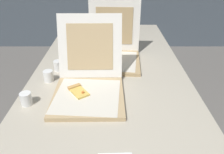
{
  "coord_description": "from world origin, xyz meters",
  "views": [
    {
      "loc": [
        0.01,
        -0.65,
        1.41
      ],
      "look_at": [
        0.02,
        0.43,
        0.8
      ],
      "focal_mm": 35.2,
      "sensor_mm": 36.0,
      "label": 1
    }
  ],
  "objects_px": {
    "table": "(109,79)",
    "cup_white_near_left": "(25,99)",
    "pizza_box_middle": "(112,53)",
    "pizza_box_front": "(88,84)",
    "cup_white_mid": "(57,66)",
    "cup_white_near_center": "(47,76)"
  },
  "relations": [
    {
      "from": "table",
      "to": "cup_white_mid",
      "type": "distance_m",
      "value": 0.34
    },
    {
      "from": "table",
      "to": "cup_white_mid",
      "type": "relative_size",
      "value": 32.02
    },
    {
      "from": "table",
      "to": "cup_white_near_left",
      "type": "relative_size",
      "value": 32.02
    },
    {
      "from": "pizza_box_middle",
      "to": "cup_white_near_center",
      "type": "relative_size",
      "value": 6.31
    },
    {
      "from": "table",
      "to": "pizza_box_front",
      "type": "distance_m",
      "value": 0.27
    },
    {
      "from": "cup_white_mid",
      "to": "cup_white_near_left",
      "type": "bearing_deg",
      "value": -102.5
    },
    {
      "from": "table",
      "to": "cup_white_near_center",
      "type": "height_order",
      "value": "cup_white_near_center"
    },
    {
      "from": "pizza_box_front",
      "to": "cup_white_near_center",
      "type": "bearing_deg",
      "value": 152.18
    },
    {
      "from": "pizza_box_front",
      "to": "cup_white_near_left",
      "type": "height_order",
      "value": "pizza_box_front"
    },
    {
      "from": "pizza_box_front",
      "to": "pizza_box_middle",
      "type": "distance_m",
      "value": 0.44
    },
    {
      "from": "cup_white_near_left",
      "to": "cup_white_mid",
      "type": "bearing_deg",
      "value": 77.5
    },
    {
      "from": "cup_white_mid",
      "to": "table",
      "type": "bearing_deg",
      "value": -5.77
    },
    {
      "from": "table",
      "to": "cup_white_near_left",
      "type": "height_order",
      "value": "cup_white_near_left"
    },
    {
      "from": "pizza_box_middle",
      "to": "cup_white_near_left",
      "type": "relative_size",
      "value": 6.31
    },
    {
      "from": "pizza_box_front",
      "to": "cup_white_near_center",
      "type": "relative_size",
      "value": 7.34
    },
    {
      "from": "pizza_box_middle",
      "to": "cup_white_near_center",
      "type": "height_order",
      "value": "pizza_box_middle"
    },
    {
      "from": "cup_white_near_center",
      "to": "cup_white_near_left",
      "type": "height_order",
      "value": "same"
    },
    {
      "from": "cup_white_mid",
      "to": "cup_white_near_center",
      "type": "distance_m",
      "value": 0.14
    },
    {
      "from": "cup_white_near_center",
      "to": "cup_white_near_left",
      "type": "relative_size",
      "value": 1.0
    },
    {
      "from": "table",
      "to": "pizza_box_front",
      "type": "height_order",
      "value": "pizza_box_front"
    },
    {
      "from": "pizza_box_front",
      "to": "cup_white_mid",
      "type": "relative_size",
      "value": 7.34
    },
    {
      "from": "pizza_box_middle",
      "to": "cup_white_near_left",
      "type": "distance_m",
      "value": 0.68
    }
  ]
}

